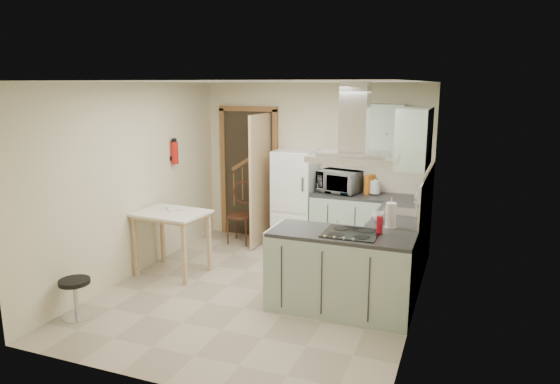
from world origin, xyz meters
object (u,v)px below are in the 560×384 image
at_px(drop_leaf_table, 173,243).
at_px(microwave, 339,182).
at_px(fridge, 295,199).
at_px(bentwood_chair, 241,216).
at_px(stool, 76,299).
at_px(peninsula, 341,272).
at_px(extractor_hood, 353,158).

height_order(drop_leaf_table, microwave, microwave).
xyz_separation_m(fridge, microwave, (0.68, 0.02, 0.31)).
bearing_deg(bentwood_chair, stool, -100.78).
distance_m(fridge, drop_leaf_table, 2.05).
relative_size(drop_leaf_table, microwave, 1.52).
bearing_deg(microwave, fridge, -165.09).
distance_m(fridge, bentwood_chair, 0.92).
height_order(bentwood_chair, stool, bentwood_chair).
bearing_deg(drop_leaf_table, peninsula, -2.74).
xyz_separation_m(extractor_hood, stool, (-2.71, -1.20, -1.50)).
bearing_deg(stool, fridge, 66.47).
bearing_deg(bentwood_chair, fridge, 10.52).
relative_size(extractor_hood, stool, 2.05).
distance_m(peninsula, extractor_hood, 1.27).
distance_m(fridge, peninsula, 2.35).
height_order(extractor_hood, stool, extractor_hood).
distance_m(peninsula, microwave, 2.16).
bearing_deg(extractor_hood, stool, -156.13).
xyz_separation_m(fridge, peninsula, (1.22, -1.98, -0.30)).
xyz_separation_m(fridge, stool, (-1.38, -3.18, -0.53)).
relative_size(fridge, drop_leaf_table, 1.67).
bearing_deg(drop_leaf_table, fridge, 60.58).
height_order(drop_leaf_table, bentwood_chair, bentwood_chair).
bearing_deg(stool, drop_leaf_table, 80.41).
relative_size(extractor_hood, drop_leaf_table, 1.00).
bearing_deg(peninsula, drop_leaf_table, 172.74).
height_order(fridge, extractor_hood, extractor_hood).
bearing_deg(fridge, bentwood_chair, -168.74).
height_order(peninsula, bentwood_chair, peninsula).
bearing_deg(stool, microwave, 57.16).
height_order(peninsula, stool, peninsula).
bearing_deg(fridge, microwave, 1.58).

